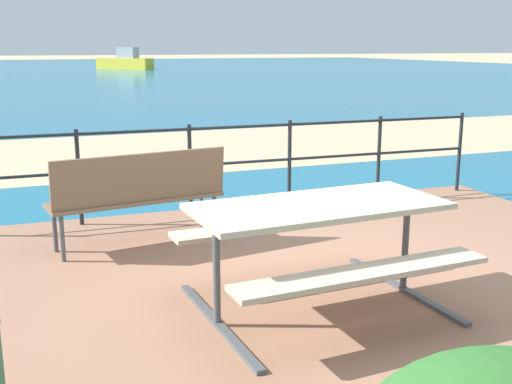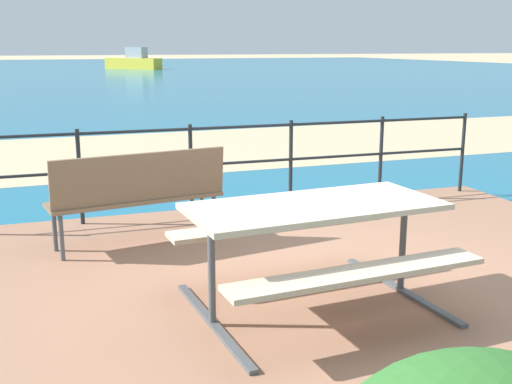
% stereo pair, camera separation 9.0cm
% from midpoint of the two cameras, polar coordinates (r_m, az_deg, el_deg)
% --- Properties ---
extents(ground_plane, '(240.00, 240.00, 0.00)m').
position_cam_midpoint_polar(ground_plane, '(5.12, 6.66, -8.70)').
color(ground_plane, tan).
extents(patio_paving, '(6.40, 5.20, 0.06)m').
position_cam_midpoint_polar(patio_paving, '(5.11, 6.67, -8.39)').
color(patio_paving, '#996B51').
rests_on(patio_paving, ground).
extents(sea_water, '(90.00, 90.00, 0.01)m').
position_cam_midpoint_polar(sea_water, '(44.33, -17.19, 10.19)').
color(sea_water, '#196B8E').
rests_on(sea_water, ground).
extents(beach_strip, '(54.09, 5.84, 0.01)m').
position_cam_midpoint_polar(beach_strip, '(11.71, -8.91, 3.74)').
color(beach_strip, tan).
rests_on(beach_strip, ground).
extents(picnic_table, '(1.87, 1.56, 0.77)m').
position_cam_midpoint_polar(picnic_table, '(4.42, 5.08, -3.18)').
color(picnic_table, '#BCAD93').
rests_on(picnic_table, patio_paving).
extents(park_bench, '(1.67, 0.68, 0.90)m').
position_cam_midpoint_polar(park_bench, '(5.87, -11.00, 0.12)').
color(park_bench, '#7A6047').
rests_on(park_bench, patio_paving).
extents(railing_fence, '(5.94, 0.04, 1.01)m').
position_cam_midpoint_polar(railing_fence, '(7.06, -1.73, 3.33)').
color(railing_fence, '#1E2328').
rests_on(railing_fence, patio_paving).
extents(boat_near, '(4.34, 4.86, 1.72)m').
position_cam_midpoint_polar(boat_near, '(52.30, -11.97, 11.51)').
color(boat_near, yellow).
rests_on(boat_near, sea_water).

